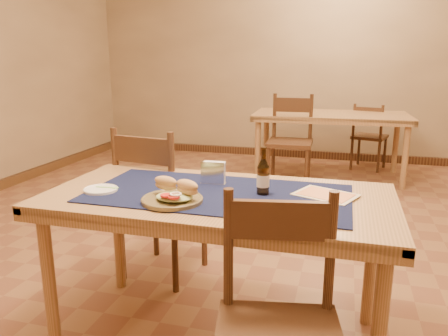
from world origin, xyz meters
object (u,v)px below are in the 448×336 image
(napkin_holder, at_px, (213,173))
(chair_main_far, at_px, (159,200))
(main_table, at_px, (218,211))
(back_table, at_px, (330,120))
(chair_main_near, at_px, (279,328))
(sandwich_plate, at_px, (174,196))
(beer_bottle, at_px, (263,177))

(napkin_holder, bearing_deg, chair_main_far, 141.19)
(main_table, height_order, chair_main_far, chair_main_far)
(main_table, bearing_deg, napkin_holder, 115.31)
(main_table, xyz_separation_m, chair_main_far, (-0.54, 0.52, -0.16))
(main_table, relative_size, back_table, 0.90)
(chair_main_near, bearing_deg, napkin_holder, 122.23)
(back_table, xyz_separation_m, sandwich_plate, (-0.53, -3.50, 0.12))
(sandwich_plate, xyz_separation_m, beer_bottle, (0.35, 0.22, 0.05))
(chair_main_near, distance_m, sandwich_plate, 0.72)
(chair_main_far, relative_size, napkin_holder, 7.53)
(chair_main_far, height_order, beer_bottle, beer_bottle)
(main_table, distance_m, beer_bottle, 0.27)
(main_table, distance_m, sandwich_plate, 0.26)
(back_table, height_order, beer_bottle, beer_bottle)
(back_table, relative_size, chair_main_near, 1.93)
(beer_bottle, bearing_deg, main_table, -169.65)
(sandwich_plate, distance_m, beer_bottle, 0.42)
(back_table, height_order, sandwich_plate, sandwich_plate)
(chair_main_near, bearing_deg, back_table, 89.95)
(back_table, bearing_deg, beer_bottle, -93.08)
(chair_main_near, bearing_deg, main_table, 123.85)
(chair_main_near, xyz_separation_m, napkin_holder, (-0.44, 0.70, 0.33))
(main_table, bearing_deg, back_table, 83.48)
(main_table, distance_m, chair_main_far, 0.77)
(main_table, bearing_deg, beer_bottle, 10.35)
(sandwich_plate, distance_m, napkin_holder, 0.33)
(back_table, height_order, napkin_holder, napkin_holder)
(chair_main_near, distance_m, beer_bottle, 0.72)
(sandwich_plate, xyz_separation_m, napkin_holder, (0.08, 0.32, 0.02))
(chair_main_far, bearing_deg, chair_main_near, -49.82)
(beer_bottle, height_order, napkin_holder, beer_bottle)
(main_table, height_order, sandwich_plate, sandwich_plate)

